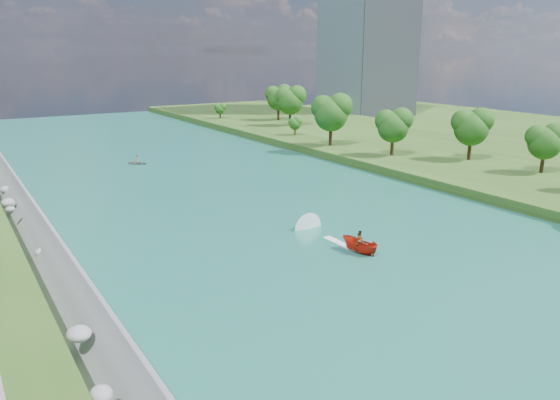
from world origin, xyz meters
TOP-DOWN VIEW (x-y plane):
  - ground at (0.00, 0.00)m, footprint 260.00×260.00m
  - river_water at (0.00, 20.00)m, footprint 55.00×240.00m
  - berm_east at (49.50, 20.00)m, footprint 44.00×240.00m
  - riprap_bank at (-25.85, 19.01)m, footprint 4.42×236.00m
  - office_tower at (82.50, 95.00)m, footprint 22.00×22.00m
  - trees_east at (40.07, 25.37)m, footprint 19.61×140.83m
  - motorboat at (1.86, 2.41)m, footprint 3.60×19.00m
  - raft at (-3.18, 55.34)m, footprint 4.00×4.03m

SIDE VIEW (x-z plane):
  - ground at x=0.00m, z-range 0.00..0.00m
  - river_water at x=0.00m, z-range 0.00..0.10m
  - raft at x=-3.18m, z-range -0.32..1.29m
  - berm_east at x=49.50m, z-range 0.00..1.50m
  - motorboat at x=1.86m, z-range -0.30..1.90m
  - riprap_bank at x=-25.85m, z-range -0.35..3.95m
  - trees_east at x=40.07m, z-range 0.93..12.71m
  - office_tower at x=82.50m, z-range 0.00..60.00m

